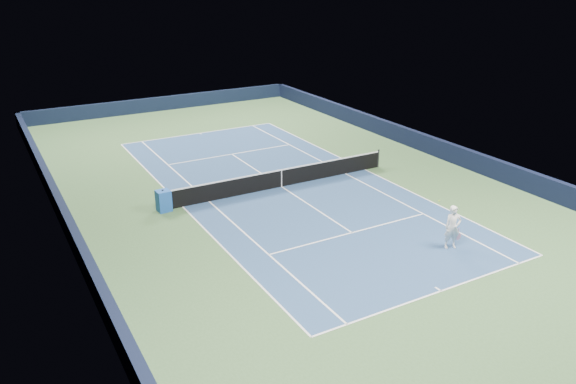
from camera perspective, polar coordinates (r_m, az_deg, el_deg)
ground at (r=29.73m, az=-0.67°, el=0.54°), size 40.00×40.00×0.00m
wall_far at (r=47.21m, az=-12.51°, el=8.78°), size 22.00×0.35×1.10m
wall_right at (r=35.76m, az=14.75°, el=4.45°), size 0.35×40.00×1.10m
wall_left at (r=26.48m, az=-21.67°, el=-2.58°), size 0.35×40.00×1.10m
court_surface at (r=29.73m, az=-0.67°, el=0.55°), size 10.97×23.77×0.01m
baseline_far at (r=40.03m, az=-8.95°, el=5.93°), size 10.97×0.08×0.00m
baseline_near at (r=21.16m, az=15.30°, el=-9.68°), size 10.97×0.08×0.00m
sideline_doubles_right at (r=32.56m, az=7.82°, el=2.28°), size 0.08×23.77×0.00m
sideline_doubles_left at (r=27.71m, az=-10.65°, el=-1.48°), size 0.08×23.77×0.00m
sideline_singles_right at (r=31.79m, az=5.84°, el=1.88°), size 0.08×23.77×0.00m
sideline_singles_left at (r=28.13m, az=-8.03°, el=-0.95°), size 0.08×23.77×0.00m
service_line_far at (r=35.15m, az=-5.72°, el=3.85°), size 8.23×0.08×0.00m
service_line_near at (r=24.78m, az=6.51°, el=-4.13°), size 8.23×0.08×0.00m
center_service_line at (r=29.73m, az=-0.67°, el=0.56°), size 0.08×12.80×0.00m
center_mark_far at (r=39.89m, az=-8.88°, el=5.88°), size 0.08×0.30×0.00m
center_mark_near at (r=21.25m, az=15.02°, el=-9.50°), size 0.08×0.30×0.00m
tennis_net at (r=29.55m, az=-0.67°, el=1.45°), size 12.90×0.10×1.07m
sponsor_cube at (r=27.25m, az=-12.51°, el=-0.88°), size 0.68×0.62×1.03m
tennis_player at (r=23.94m, az=16.39°, el=-3.46°), size 0.88×1.36×1.86m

